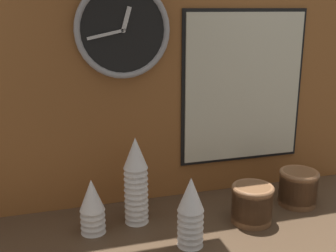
# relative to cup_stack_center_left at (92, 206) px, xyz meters

# --- Properties ---
(ground_plane) EXTENTS (1.60, 0.56, 0.04)m
(ground_plane) POSITION_rel_cup_stack_center_left_xyz_m (0.23, -0.07, -0.11)
(ground_plane) COLOR #4C3826
(wall_tiled_back) EXTENTS (1.60, 0.03, 1.05)m
(wall_tiled_back) POSITION_rel_cup_stack_center_left_xyz_m (0.23, 0.20, 0.44)
(wall_tiled_back) COLOR #A3602D
(wall_tiled_back) RESTS_ON ground_plane
(cup_stack_center_left) EXTENTS (0.08, 0.08, 0.17)m
(cup_stack_center_left) POSITION_rel_cup_stack_center_left_xyz_m (0.00, 0.00, 0.00)
(cup_stack_center_left) COLOR white
(cup_stack_center_left) RESTS_ON ground_plane
(cup_stack_center) EXTENTS (0.08, 0.08, 0.28)m
(cup_stack_center) POSITION_rel_cup_stack_center_left_xyz_m (0.14, 0.03, 0.06)
(cup_stack_center) COLOR white
(cup_stack_center) RESTS_ON ground_plane
(cup_stack_center_right) EXTENTS (0.08, 0.08, 0.21)m
(cup_stack_center_right) POSITION_rel_cup_stack_center_left_xyz_m (0.26, -0.15, 0.02)
(cup_stack_center_right) COLOR white
(cup_stack_center_right) RESTS_ON ground_plane
(bowl_stack_far_right) EXTENTS (0.14, 0.14, 0.12)m
(bowl_stack_far_right) POSITION_rel_cup_stack_center_left_xyz_m (0.71, -0.01, -0.02)
(bowl_stack_far_right) COLOR brown
(bowl_stack_far_right) RESTS_ON ground_plane
(bowl_stack_right) EXTENTS (0.14, 0.14, 0.12)m
(bowl_stack_right) POSITION_rel_cup_stack_center_left_xyz_m (0.50, -0.08, -0.02)
(bowl_stack_right) COLOR brown
(bowl_stack_right) RESTS_ON ground_plane
(wall_clock) EXTENTS (0.31, 0.03, 0.31)m
(wall_clock) POSITION_rel_cup_stack_center_left_xyz_m (0.14, 0.17, 0.51)
(wall_clock) COLOR black
(menu_board) EXTENTS (0.47, 0.01, 0.55)m
(menu_board) POSITION_rel_cup_stack_center_left_xyz_m (0.57, 0.17, 0.30)
(menu_board) COLOR black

